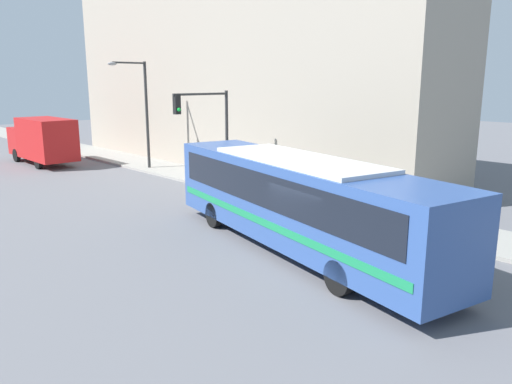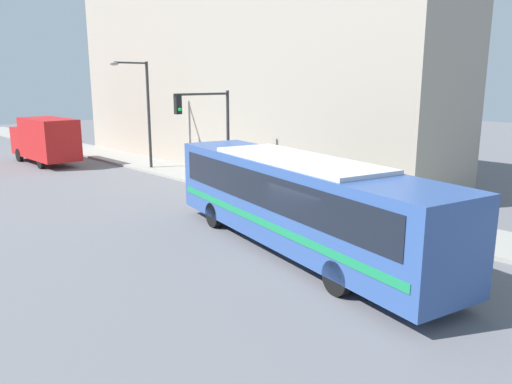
% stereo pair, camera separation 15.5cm
% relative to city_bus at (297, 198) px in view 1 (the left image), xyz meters
% --- Properties ---
extents(ground_plane, '(120.00, 120.00, 0.00)m').
position_rel_city_bus_xyz_m(ground_plane, '(-0.62, -1.25, -1.81)').
color(ground_plane, slate).
extents(sidewalk, '(3.09, 70.00, 0.14)m').
position_rel_city_bus_xyz_m(sidewalk, '(5.43, 18.75, -1.74)').
color(sidewalk, gray).
rests_on(sidewalk, ground_plane).
extents(building_facade, '(6.00, 29.75, 11.93)m').
position_rel_city_bus_xyz_m(building_facade, '(9.97, 14.62, 4.16)').
color(building_facade, '#9E9384').
rests_on(building_facade, ground_plane).
extents(city_bus, '(5.00, 12.69, 3.13)m').
position_rel_city_bus_xyz_m(city_bus, '(0.00, 0.00, 0.00)').
color(city_bus, '#2D4C8C').
rests_on(city_bus, ground_plane).
extents(delivery_truck, '(2.30, 6.87, 3.10)m').
position_rel_city_bus_xyz_m(delivery_truck, '(0.68, 23.51, -0.13)').
color(delivery_truck, '#B21919').
rests_on(delivery_truck, ground_plane).
extents(fire_hydrant, '(0.23, 0.31, 0.79)m').
position_rel_city_bus_xyz_m(fire_hydrant, '(4.48, 1.02, -1.28)').
color(fire_hydrant, '#999999').
rests_on(fire_hydrant, sidewalk).
extents(traffic_light_pole, '(3.28, 0.35, 4.90)m').
position_rel_city_bus_xyz_m(traffic_light_pole, '(3.46, 9.02, 1.72)').
color(traffic_light_pole, '#2D2D2D').
rests_on(traffic_light_pole, sidewalk).
extents(parking_meter, '(0.14, 0.14, 1.19)m').
position_rel_city_bus_xyz_m(parking_meter, '(4.48, 7.19, -0.85)').
color(parking_meter, '#2D2D2D').
rests_on(parking_meter, sidewalk).
extents(street_lamp, '(2.50, 0.28, 6.52)m').
position_rel_city_bus_xyz_m(street_lamp, '(4.38, 16.83, 2.24)').
color(street_lamp, '#2D2D2D').
rests_on(street_lamp, sidewalk).
extents(pedestrian_near_corner, '(0.34, 0.34, 1.58)m').
position_rel_city_bus_xyz_m(pedestrian_near_corner, '(5.67, 2.16, -0.87)').
color(pedestrian_near_corner, '#47382D').
rests_on(pedestrian_near_corner, sidewalk).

